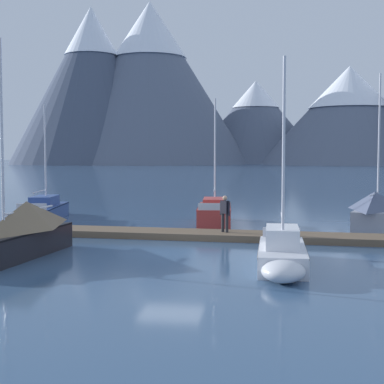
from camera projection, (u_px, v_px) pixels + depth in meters
ground_plane at (171, 252)px, 22.62m from camera, size 700.00×700.00×0.00m
mountain_west_summit at (92, 84)px, 225.56m from camera, size 64.70×64.70×62.10m
mountain_central_massif at (150, 81)px, 229.90m from camera, size 80.81×80.81×65.25m
mountain_shoulder_ridge at (255, 121)px, 245.27m from camera, size 58.84×58.84×35.45m
mountain_east_summit at (349, 113)px, 219.69m from camera, size 69.74×69.74×37.91m
dock at (186, 234)px, 26.56m from camera, size 24.14×3.78×0.30m
sailboat_nearest_berth at (46, 210)px, 34.20m from camera, size 2.68×6.85×6.86m
sailboat_second_berth at (20, 231)px, 21.28m from camera, size 2.03×7.00×7.93m
sailboat_mid_dock_port at (215, 213)px, 31.75m from camera, size 2.17×6.07×7.01m
sailboat_mid_dock_starboard at (282, 253)px, 19.31m from camera, size 1.63×5.68×7.07m
sailboat_far_berth at (376, 210)px, 30.50m from camera, size 3.68×7.44×8.21m
person_on_dock at (225, 211)px, 26.14m from camera, size 0.48×0.41×1.69m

